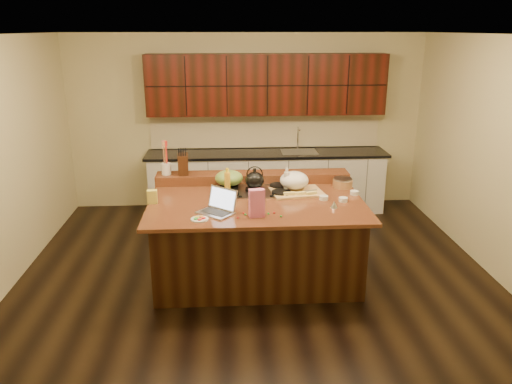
{
  "coord_description": "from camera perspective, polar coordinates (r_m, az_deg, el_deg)",
  "views": [
    {
      "loc": [
        -0.33,
        -5.28,
        2.76
      ],
      "look_at": [
        0.0,
        0.05,
        1.0
      ],
      "focal_mm": 35.0,
      "sensor_mm": 36.0,
      "label": 1
    }
  ],
  "objects": [
    {
      "name": "ramekin_b",
      "position": [
        5.9,
        11.18,
        -0.08
      ],
      "size": [
        0.12,
        0.12,
        0.04
      ],
      "primitive_type": "cylinder",
      "rotation": [
        0.0,
        0.0,
        -0.18
      ],
      "color": "white",
      "rests_on": "island"
    },
    {
      "name": "back_ledge",
      "position": [
        6.25,
        -0.37,
        1.69
      ],
      "size": [
        2.4,
        0.3,
        0.12
      ],
      "primitive_type": "cube",
      "color": "black",
      "rests_on": "island"
    },
    {
      "name": "ramekin_c",
      "position": [
        5.67,
        7.74,
        -0.65
      ],
      "size": [
        0.12,
        0.12,
        0.04
      ],
      "primitive_type": "cylinder",
      "rotation": [
        0.0,
        0.0,
        0.25
      ],
      "color": "white",
      "rests_on": "island"
    },
    {
      "name": "candy_plate",
      "position": [
        5.07,
        -6.47,
        -3.09
      ],
      "size": [
        0.19,
        0.19,
        0.01
      ],
      "primitive_type": "cylinder",
      "rotation": [
        0.0,
        0.0,
        0.04
      ],
      "color": "white",
      "rests_on": "island"
    },
    {
      "name": "room",
      "position": [
        5.48,
        0.03,
        3.31
      ],
      "size": [
        5.52,
        5.02,
        2.72
      ],
      "color": "black",
      "rests_on": "ground"
    },
    {
      "name": "wooden_tray",
      "position": [
        5.89,
        4.46,
        1.04
      ],
      "size": [
        0.64,
        0.51,
        0.24
      ],
      "rotation": [
        0.0,
        0.0,
        0.15
      ],
      "color": "tan",
      "rests_on": "island"
    },
    {
      "name": "strainer_bowl",
      "position": [
        6.15,
        9.87,
        0.99
      ],
      "size": [
        0.31,
        0.31,
        0.09
      ],
      "primitive_type": "cylinder",
      "rotation": [
        0.0,
        0.0,
        0.39
      ],
      "color": "#996B3F",
      "rests_on": "island"
    },
    {
      "name": "pink_bag",
      "position": [
        5.07,
        0.09,
        -1.28
      ],
      "size": [
        0.17,
        0.11,
        0.29
      ],
      "primitive_type": "cube",
      "rotation": [
        0.0,
        0.0,
        0.15
      ],
      "color": "#DA6697",
      "rests_on": "island"
    },
    {
      "name": "gumdrop_2",
      "position": [
        5.11,
        0.91,
        -2.79
      ],
      "size": [
        0.02,
        0.02,
        0.02
      ],
      "primitive_type": "ellipsoid",
      "color": "red",
      "rests_on": "island"
    },
    {
      "name": "kettle",
      "position": [
        5.85,
        -0.15,
        1.37
      ],
      "size": [
        0.28,
        0.28,
        0.2
      ],
      "primitive_type": "ellipsoid",
      "rotation": [
        0.0,
        0.0,
        0.33
      ],
      "color": "black",
      "rests_on": "cooktop"
    },
    {
      "name": "knife_block",
      "position": [
        6.22,
        -8.34,
        3.16
      ],
      "size": [
        0.14,
        0.21,
        0.25
      ],
      "primitive_type": "cube",
      "rotation": [
        0.0,
        0.0,
        0.08
      ],
      "color": "black",
      "rests_on": "back_ledge"
    },
    {
      "name": "green_bowl",
      "position": [
        5.96,
        -3.1,
        1.61
      ],
      "size": [
        0.43,
        0.43,
        0.18
      ],
      "primitive_type": "ellipsoid",
      "rotation": [
        0.0,
        0.0,
        0.38
      ],
      "color": "olive",
      "rests_on": "cooktop"
    },
    {
      "name": "laptop",
      "position": [
        5.23,
        -4.28,
        -1.64
      ],
      "size": [
        0.46,
        0.45,
        0.25
      ],
      "rotation": [
        0.0,
        0.0,
        -0.7
      ],
      "color": "#B7B7BC",
      "rests_on": "island"
    },
    {
      "name": "gumdrop_8",
      "position": [
        5.2,
        -1.45,
        -2.4
      ],
      "size": [
        0.02,
        0.02,
        0.02
      ],
      "primitive_type": "ellipsoid",
      "color": "red",
      "rests_on": "island"
    },
    {
      "name": "cooktop",
      "position": [
        5.88,
        -0.15,
        0.17
      ],
      "size": [
        0.92,
        0.52,
        0.05
      ],
      "color": "gray",
      "rests_on": "island"
    },
    {
      "name": "gumdrop_3",
      "position": [
        5.11,
        2.87,
        -2.78
      ],
      "size": [
        0.02,
        0.02,
        0.02
      ],
      "primitive_type": "ellipsoid",
      "color": "#198C26",
      "rests_on": "island"
    },
    {
      "name": "gumdrop_5",
      "position": [
        5.1,
        0.07,
        -2.83
      ],
      "size": [
        0.02,
        0.02,
        0.02
      ],
      "primitive_type": "ellipsoid",
      "color": "#198C26",
      "rests_on": "island"
    },
    {
      "name": "island",
      "position": [
        5.77,
        0.03,
        -5.21
      ],
      "size": [
        2.4,
        1.6,
        0.92
      ],
      "color": "black",
      "rests_on": "ground"
    },
    {
      "name": "gumdrop_0",
      "position": [
        5.21,
        0.29,
        -2.34
      ],
      "size": [
        0.02,
        0.02,
        0.02
      ],
      "primitive_type": "ellipsoid",
      "color": "red",
      "rests_on": "island"
    },
    {
      "name": "ramekin_a",
      "position": [
        5.64,
        9.94,
        -0.85
      ],
      "size": [
        0.12,
        0.12,
        0.04
      ],
      "primitive_type": "cylinder",
      "rotation": [
        0.0,
        0.0,
        -0.19
      ],
      "color": "white",
      "rests_on": "island"
    },
    {
      "name": "oil_bottle",
      "position": [
        5.75,
        -3.28,
        0.95
      ],
      "size": [
        0.07,
        0.07,
        0.27
      ],
      "primitive_type": "cylinder",
      "rotation": [
        0.0,
        0.0,
        -0.04
      ],
      "color": "gold",
      "rests_on": "island"
    },
    {
      "name": "gumdrop_7",
      "position": [
        5.18,
        1.42,
        -2.48
      ],
      "size": [
        0.02,
        0.02,
        0.02
      ],
      "primitive_type": "ellipsoid",
      "color": "#198C26",
      "rests_on": "island"
    },
    {
      "name": "package_box",
      "position": [
        5.6,
        -11.77,
        -0.53
      ],
      "size": [
        0.11,
        0.08,
        0.15
      ],
      "primitive_type": "cube",
      "rotation": [
        0.0,
        0.0,
        0.06
      ],
      "color": "#DCD24D",
      "rests_on": "island"
    },
    {
      "name": "back_counter",
      "position": [
        7.74,
        1.23,
        4.97
      ],
      "size": [
        3.7,
        0.66,
        2.4
      ],
      "color": "silver",
      "rests_on": "ground"
    },
    {
      "name": "gumdrop_4",
      "position": [
        5.2,
        2.09,
        -2.38
      ],
      "size": [
        0.02,
        0.02,
        0.02
      ],
      "primitive_type": "ellipsoid",
      "color": "red",
      "rests_on": "island"
    },
    {
      "name": "utensil_crock",
      "position": [
        6.25,
        -10.22,
        2.63
      ],
      "size": [
        0.13,
        0.13,
        0.14
      ],
      "primitive_type": "cylinder",
      "rotation": [
        0.0,
        0.0,
        0.05
      ],
      "color": "white",
      "rests_on": "back_ledge"
    },
    {
      "name": "gumdrop_1",
      "position": [
        5.15,
        -1.23,
        -2.59
      ],
      "size": [
        0.02,
        0.02,
        0.02
      ],
      "primitive_type": "ellipsoid",
      "color": "#198C26",
      "rests_on": "island"
    },
    {
      "name": "gumdrop_6",
      "position": [
        5.07,
        -2.1,
        -2.96
      ],
      "size": [
        0.02,
        0.02,
        0.02
      ],
      "primitive_type": "ellipsoid",
      "color": "red",
      "rests_on": "island"
    },
    {
      "name": "vinegar_bottle",
      "position": [
        5.84,
        3.51,
        1.12
      ],
      "size": [
        0.07,
        0.07,
        0.25
      ],
      "primitive_type": "cylinder",
      "rotation": [
        0.0,
        0.0,
        -0.11
      ],
      "color": "silver",
      "rests_on": "island"
    },
    {
      "name": "kitchen_timer",
      "position": [
        5.43,
        8.91,
        -1.41
      ],
      "size": [
        0.1,
        0.1,
        0.07
      ],
      "primitive_type": "cone",
      "rotation": [
        0.0,
        0.0,
        0.28
      ],
      "color": "silver",
      "rests_on": "island"
    }
  ]
}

